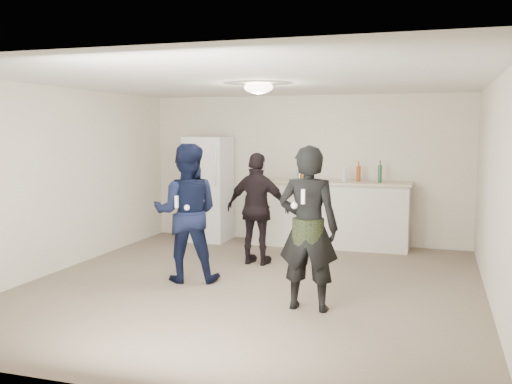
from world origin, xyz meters
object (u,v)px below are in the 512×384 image
(fridge, at_px, (209,189))
(woman, at_px, (308,228))
(shaker, at_px, (300,174))
(spectator, at_px, (258,209))
(counter, at_px, (328,215))
(man, at_px, (187,213))

(fridge, height_order, woman, fridge)
(fridge, height_order, shaker, fridge)
(fridge, xyz_separation_m, spectator, (1.36, -1.46, -0.10))
(counter, bearing_deg, man, -116.37)
(fridge, distance_m, shaker, 1.62)
(fridge, relative_size, woman, 1.02)
(shaker, relative_size, woman, 0.10)
(fridge, bearing_deg, counter, 1.92)
(shaker, relative_size, spectator, 0.11)
(counter, distance_m, shaker, 0.83)
(fridge, xyz_separation_m, shaker, (1.58, 0.18, 0.28))
(counter, xyz_separation_m, fridge, (-2.09, -0.07, 0.38))
(shaker, distance_m, spectator, 1.70)
(fridge, distance_m, spectator, 2.00)
(shaker, distance_m, man, 2.90)
(counter, relative_size, shaker, 15.29)
(fridge, bearing_deg, man, -73.53)
(spectator, bearing_deg, man, 67.39)
(counter, distance_m, fridge, 2.12)
(spectator, bearing_deg, fridge, -42.15)
(fridge, height_order, man, fridge)
(woman, height_order, spectator, woman)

